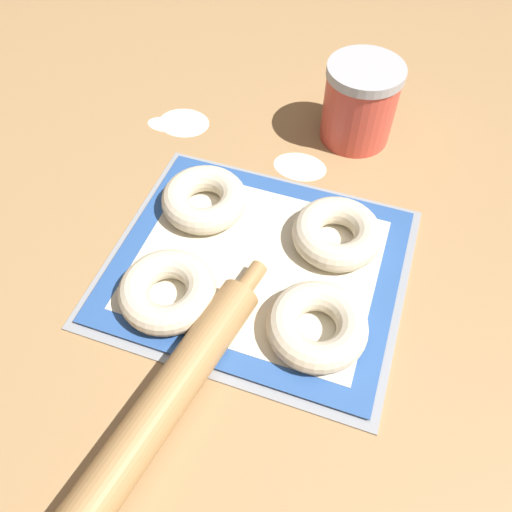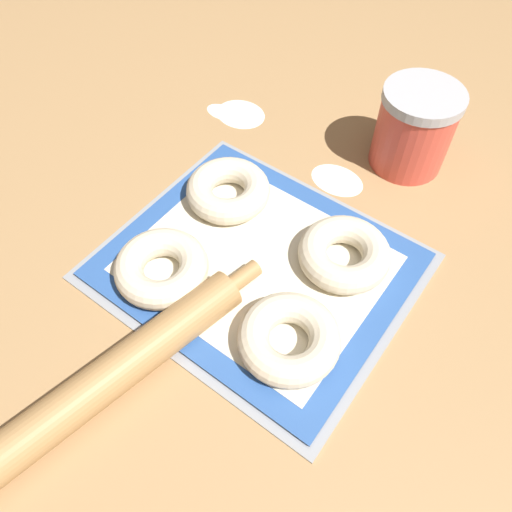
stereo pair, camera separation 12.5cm
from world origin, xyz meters
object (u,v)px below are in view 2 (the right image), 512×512
at_px(baking_tray, 256,267).
at_px(bagel_front_left, 162,268).
at_px(bagel_front_right, 289,338).
at_px(flour_canister, 414,129).
at_px(rolling_pin, 111,376).
at_px(bagel_back_right, 344,254).
at_px(bagel_back_left, 228,190).

distance_m(baking_tray, bagel_front_left, 0.13).
relative_size(bagel_front_right, flour_canister, 0.95).
relative_size(baking_tray, rolling_pin, 0.90).
distance_m(bagel_front_right, bagel_back_right, 0.16).
bearing_deg(bagel_back_left, rolling_pin, -76.90).
distance_m(bagel_front_left, flour_canister, 0.46).
distance_m(bagel_back_left, flour_canister, 0.32).
bearing_deg(bagel_front_left, bagel_back_left, 95.92).
xyz_separation_m(bagel_front_left, flour_canister, (0.16, 0.43, 0.04)).
bearing_deg(flour_canister, bagel_front_left, -110.82).
bearing_deg(bagel_back_right, bagel_back_left, -179.74).
distance_m(bagel_back_left, rolling_pin, 0.33).
relative_size(bagel_front_right, bagel_back_left, 1.00).
bearing_deg(rolling_pin, bagel_front_right, 48.91).
bearing_deg(flour_canister, baking_tray, -101.80).
bearing_deg(bagel_front_right, flour_canister, 95.49).
bearing_deg(flour_canister, bagel_front_right, -84.51).
xyz_separation_m(bagel_front_right, rolling_pin, (-0.14, -0.17, -0.00)).
bearing_deg(bagel_front_right, bagel_back_left, 144.93).
xyz_separation_m(bagel_back_left, rolling_pin, (0.07, -0.32, -0.00)).
bearing_deg(bagel_front_right, baking_tray, 144.41).
height_order(baking_tray, flour_canister, flour_canister).
relative_size(bagel_front_left, bagel_back_right, 1.00).
relative_size(bagel_front_right, rolling_pin, 0.28).
bearing_deg(rolling_pin, flour_canister, 79.67).
xyz_separation_m(baking_tray, flour_canister, (0.07, 0.33, 0.07)).
bearing_deg(bagel_back_left, bagel_back_right, 0.26).
height_order(baking_tray, bagel_back_right, bagel_back_right).
xyz_separation_m(baking_tray, bagel_back_right, (0.10, 0.08, 0.03)).
bearing_deg(rolling_pin, bagel_front_left, 110.70).
distance_m(bagel_back_right, rolling_pin, 0.35).
bearing_deg(baking_tray, rolling_pin, -98.31).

